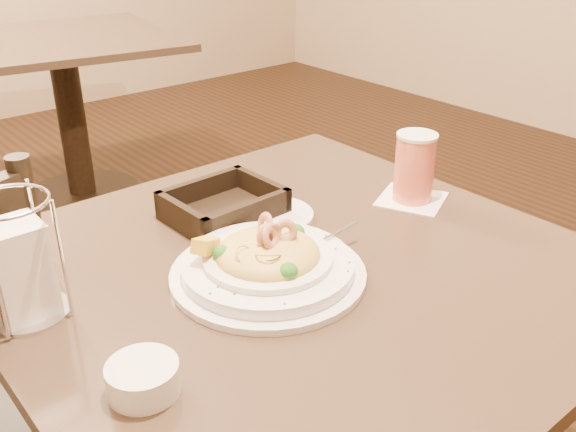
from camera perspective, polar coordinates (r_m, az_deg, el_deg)
main_table at (r=1.17m, az=0.65°, el=-14.25°), size 0.90×0.90×0.74m
background_table at (r=3.01m, az=-19.01°, el=10.44°), size 1.03×1.03×0.74m
pasta_bowl at (r=0.99m, az=-1.82°, el=-4.10°), size 0.34×0.30×0.10m
drink_glass at (r=1.24m, az=11.17°, el=4.20°), size 0.16×0.16×0.14m
bread_basket at (r=1.18m, az=-5.73°, el=0.77°), size 0.20×0.17×0.05m
napkin_caddy at (r=0.95m, az=-22.73°, el=-4.21°), size 0.11×0.11×0.18m
side_plate at (r=1.18m, az=-1.54°, el=0.04°), size 0.18×0.18×0.01m
butter_ramekin at (r=0.80m, az=-12.76°, el=-13.89°), size 0.11×0.11×0.04m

